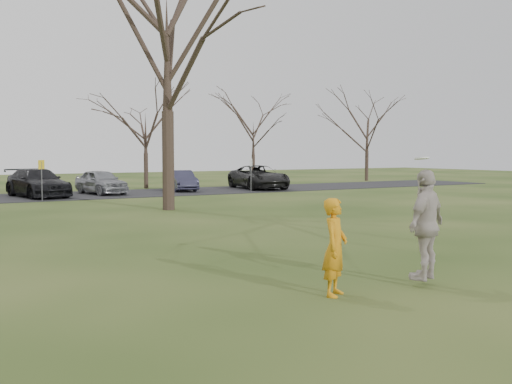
# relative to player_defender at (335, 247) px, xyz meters

# --- Properties ---
(ground) EXTENTS (120.00, 120.00, 0.00)m
(ground) POSITION_rel_player_defender_xyz_m (0.90, 0.28, -0.84)
(ground) COLOR #1E380F
(ground) RESTS_ON ground
(parking_strip) EXTENTS (62.00, 6.50, 0.04)m
(parking_strip) POSITION_rel_player_defender_xyz_m (0.90, 25.28, -0.82)
(parking_strip) COLOR black
(parking_strip) RESTS_ON ground
(player_defender) EXTENTS (0.73, 0.69, 1.69)m
(player_defender) POSITION_rel_player_defender_xyz_m (0.00, 0.00, 0.00)
(player_defender) COLOR orange
(player_defender) RESTS_ON ground
(car_3) EXTENTS (3.19, 5.61, 1.53)m
(car_3) POSITION_rel_player_defender_xyz_m (-0.86, 25.14, -0.04)
(car_3) COLOR black
(car_3) RESTS_ON parking_strip
(car_4) EXTENTS (2.48, 4.46, 1.43)m
(car_4) POSITION_rel_player_defender_xyz_m (2.69, 25.50, -0.09)
(car_4) COLOR gray
(car_4) RESTS_ON parking_strip
(car_5) EXTENTS (1.97, 4.06, 1.28)m
(car_5) POSITION_rel_player_defender_xyz_m (7.82, 25.76, -0.16)
(car_5) COLOR #2C2C42
(car_5) RESTS_ON parking_strip
(car_6) EXTENTS (3.17, 5.83, 1.55)m
(car_6) POSITION_rel_player_defender_xyz_m (13.04, 25.04, -0.03)
(car_6) COLOR black
(car_6) RESTS_ON parking_strip
(catching_play) EXTENTS (1.29, 0.86, 2.26)m
(catching_play) POSITION_rel_player_defender_xyz_m (1.89, -0.26, 0.30)
(catching_play) COLOR #B5AAA2
(catching_play) RESTS_ON ground
(sign_yellow) EXTENTS (0.35, 0.35, 2.08)m
(sign_yellow) POSITION_rel_player_defender_xyz_m (-1.10, 22.28, 0.61)
(sign_yellow) COLOR #47474C
(sign_yellow) RESTS_ON ground
(sign_white) EXTENTS (0.35, 0.35, 2.08)m
(sign_white) POSITION_rel_player_defender_xyz_m (10.90, 22.28, 0.61)
(sign_white) COLOR #47474C
(sign_white) RESTS_ON ground
(big_tree) EXTENTS (9.00, 9.00, 14.00)m
(big_tree) POSITION_rel_player_defender_xyz_m (2.90, 15.28, 6.16)
(big_tree) COLOR #352821
(big_tree) RESTS_ON ground
(small_tree_row) EXTENTS (55.00, 5.90, 8.50)m
(small_tree_row) POSITION_rel_player_defender_xyz_m (5.28, 30.34, 3.05)
(small_tree_row) COLOR #352821
(small_tree_row) RESTS_ON ground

